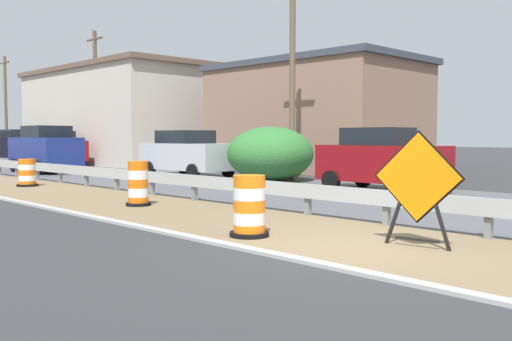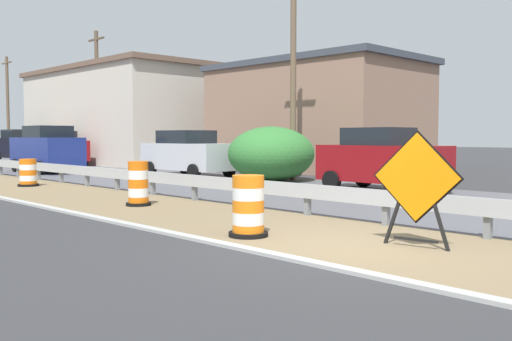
{
  "view_description": "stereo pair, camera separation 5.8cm",
  "coord_description": "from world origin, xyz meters",
  "px_view_note": "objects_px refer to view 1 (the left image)",
  "views": [
    {
      "loc": [
        -7.21,
        -5.2,
        1.77
      ],
      "look_at": [
        2.69,
        4.77,
        0.9
      ],
      "focal_mm": 39.29,
      "sensor_mm": 36.0,
      "label": 1
    },
    {
      "loc": [
        -7.17,
        -5.25,
        1.77
      ],
      "look_at": [
        2.69,
        4.77,
        0.9
      ],
      "focal_mm": 39.29,
      "sensor_mm": 36.0,
      "label": 2
    }
  ],
  "objects_px": {
    "car_mid_far_lane": "(188,153)",
    "car_distant_a": "(381,160)",
    "warning_sign_diamond": "(418,183)",
    "utility_pole_mid": "(96,96)",
    "traffic_barrel_close": "(138,186)",
    "utility_pole_far": "(6,105)",
    "car_trailing_near_lane": "(18,146)",
    "car_lead_near_lane": "(46,149)",
    "utility_pole_near": "(292,74)",
    "traffic_barrel_mid": "(27,174)",
    "traffic_barrel_nearest": "(249,209)",
    "car_distant_c": "(56,148)"
  },
  "relations": [
    {
      "from": "utility_pole_near",
      "to": "car_mid_far_lane",
      "type": "bearing_deg",
      "value": 113.68
    },
    {
      "from": "traffic_barrel_close",
      "to": "utility_pole_near",
      "type": "height_order",
      "value": "utility_pole_near"
    },
    {
      "from": "traffic_barrel_nearest",
      "to": "traffic_barrel_close",
      "type": "height_order",
      "value": "traffic_barrel_close"
    },
    {
      "from": "warning_sign_diamond",
      "to": "traffic_barrel_mid",
      "type": "xyz_separation_m",
      "value": [
        0.08,
        15.11,
        -0.6
      ]
    },
    {
      "from": "car_distant_c",
      "to": "utility_pole_mid",
      "type": "relative_size",
      "value": 0.54
    },
    {
      "from": "car_distant_c",
      "to": "traffic_barrel_mid",
      "type": "bearing_deg",
      "value": -28.7
    },
    {
      "from": "traffic_barrel_mid",
      "to": "utility_pole_near",
      "type": "relative_size",
      "value": 0.12
    },
    {
      "from": "traffic_barrel_mid",
      "to": "car_mid_far_lane",
      "type": "height_order",
      "value": "car_mid_far_lane"
    },
    {
      "from": "traffic_barrel_nearest",
      "to": "traffic_barrel_close",
      "type": "xyz_separation_m",
      "value": [
        1.03,
        5.11,
        0.02
      ]
    },
    {
      "from": "car_distant_a",
      "to": "utility_pole_mid",
      "type": "xyz_separation_m",
      "value": [
        1.97,
        21.63,
        3.23
      ]
    },
    {
      "from": "traffic_barrel_nearest",
      "to": "traffic_barrel_mid",
      "type": "distance_m",
      "value": 12.62
    },
    {
      "from": "warning_sign_diamond",
      "to": "car_lead_near_lane",
      "type": "distance_m",
      "value": 22.26
    },
    {
      "from": "car_mid_far_lane",
      "to": "utility_pole_mid",
      "type": "distance_m",
      "value": 12.73
    },
    {
      "from": "warning_sign_diamond",
      "to": "car_mid_far_lane",
      "type": "bearing_deg",
      "value": -122.6
    },
    {
      "from": "traffic_barrel_nearest",
      "to": "utility_pole_near",
      "type": "relative_size",
      "value": 0.13
    },
    {
      "from": "traffic_barrel_close",
      "to": "utility_pole_mid",
      "type": "height_order",
      "value": "utility_pole_mid"
    },
    {
      "from": "car_lead_near_lane",
      "to": "car_distant_c",
      "type": "distance_m",
      "value": 6.27
    },
    {
      "from": "traffic_barrel_nearest",
      "to": "utility_pole_mid",
      "type": "bearing_deg",
      "value": 66.64
    },
    {
      "from": "utility_pole_near",
      "to": "utility_pole_mid",
      "type": "bearing_deg",
      "value": 88.6
    },
    {
      "from": "utility_pole_far",
      "to": "car_distant_c",
      "type": "bearing_deg",
      "value": -100.63
    },
    {
      "from": "utility_pole_far",
      "to": "car_distant_a",
      "type": "bearing_deg",
      "value": -93.65
    },
    {
      "from": "car_mid_far_lane",
      "to": "warning_sign_diamond",
      "type": "bearing_deg",
      "value": -25.82
    },
    {
      "from": "car_distant_a",
      "to": "car_trailing_near_lane",
      "type": "bearing_deg",
      "value": -177.63
    },
    {
      "from": "car_distant_c",
      "to": "utility_pole_mid",
      "type": "distance_m",
      "value": 4.04
    },
    {
      "from": "car_lead_near_lane",
      "to": "utility_pole_near",
      "type": "relative_size",
      "value": 0.55
    },
    {
      "from": "car_lead_near_lane",
      "to": "car_mid_far_lane",
      "type": "height_order",
      "value": "car_lead_near_lane"
    },
    {
      "from": "warning_sign_diamond",
      "to": "car_lead_near_lane",
      "type": "bearing_deg",
      "value": -107.3
    },
    {
      "from": "warning_sign_diamond",
      "to": "car_distant_a",
      "type": "xyz_separation_m",
      "value": [
        7.37,
        5.39,
        -0.02
      ]
    },
    {
      "from": "utility_pole_far",
      "to": "utility_pole_near",
      "type": "bearing_deg",
      "value": -91.42
    },
    {
      "from": "car_trailing_near_lane",
      "to": "utility_pole_mid",
      "type": "relative_size",
      "value": 0.57
    },
    {
      "from": "car_mid_far_lane",
      "to": "traffic_barrel_mid",
      "type": "bearing_deg",
      "value": -92.17
    },
    {
      "from": "traffic_barrel_close",
      "to": "utility_pole_far",
      "type": "height_order",
      "value": "utility_pole_far"
    },
    {
      "from": "car_distant_c",
      "to": "warning_sign_diamond",
      "type": "bearing_deg",
      "value": -13.73
    },
    {
      "from": "warning_sign_diamond",
      "to": "traffic_barrel_close",
      "type": "height_order",
      "value": "warning_sign_diamond"
    },
    {
      "from": "car_distant_c",
      "to": "utility_pole_mid",
      "type": "bearing_deg",
      "value": 82.1
    },
    {
      "from": "traffic_barrel_mid",
      "to": "warning_sign_diamond",
      "type": "bearing_deg",
      "value": -90.3
    },
    {
      "from": "warning_sign_diamond",
      "to": "utility_pole_mid",
      "type": "xyz_separation_m",
      "value": [
        9.34,
        27.02,
        3.21
      ]
    },
    {
      "from": "car_lead_near_lane",
      "to": "car_distant_c",
      "type": "bearing_deg",
      "value": -29.22
    },
    {
      "from": "car_mid_far_lane",
      "to": "utility_pole_far",
      "type": "bearing_deg",
      "value": 173.73
    },
    {
      "from": "traffic_barrel_close",
      "to": "utility_pole_far",
      "type": "relative_size",
      "value": 0.14
    },
    {
      "from": "traffic_barrel_close",
      "to": "utility_pole_mid",
      "type": "distance_m",
      "value": 21.89
    },
    {
      "from": "car_lead_near_lane",
      "to": "utility_pole_near",
      "type": "height_order",
      "value": "utility_pole_near"
    },
    {
      "from": "utility_pole_mid",
      "to": "utility_pole_near",
      "type": "bearing_deg",
      "value": -91.4
    },
    {
      "from": "car_mid_far_lane",
      "to": "car_distant_a",
      "type": "distance_m",
      "value": 9.55
    },
    {
      "from": "traffic_barrel_nearest",
      "to": "utility_pole_near",
      "type": "xyz_separation_m",
      "value": [
        10.16,
        7.99,
        3.75
      ]
    },
    {
      "from": "traffic_barrel_mid",
      "to": "utility_pole_far",
      "type": "height_order",
      "value": "utility_pole_far"
    },
    {
      "from": "warning_sign_diamond",
      "to": "traffic_barrel_nearest",
      "type": "bearing_deg",
      "value": -71.97
    },
    {
      "from": "car_trailing_near_lane",
      "to": "utility_pole_mid",
      "type": "distance_m",
      "value": 7.37
    },
    {
      "from": "traffic_barrel_mid",
      "to": "car_trailing_near_lane",
      "type": "height_order",
      "value": "car_trailing_near_lane"
    },
    {
      "from": "utility_pole_near",
      "to": "traffic_barrel_nearest",
      "type": "bearing_deg",
      "value": -141.8
    }
  ]
}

